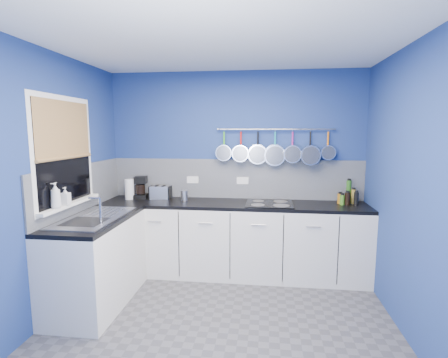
% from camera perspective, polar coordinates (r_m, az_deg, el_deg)
% --- Properties ---
extents(floor, '(3.20, 3.00, 0.02)m').
position_cam_1_polar(floor, '(3.37, -0.78, -23.64)').
color(floor, '#47474C').
rests_on(floor, ground).
extents(ceiling, '(3.20, 3.00, 0.02)m').
position_cam_1_polar(ceiling, '(2.97, -0.88, 22.66)').
color(ceiling, white).
rests_on(ceiling, ground).
extents(wall_back, '(3.20, 0.02, 2.50)m').
position_cam_1_polar(wall_back, '(4.40, 1.86, 1.35)').
color(wall_back, navy).
rests_on(wall_back, ground).
extents(wall_front, '(3.20, 0.02, 2.50)m').
position_cam_1_polar(wall_front, '(1.48, -9.02, -12.17)').
color(wall_front, navy).
rests_on(wall_front, ground).
extents(wall_left, '(0.02, 3.00, 2.50)m').
position_cam_1_polar(wall_left, '(3.52, -27.81, -1.25)').
color(wall_left, navy).
rests_on(wall_left, ground).
extents(wall_right, '(0.02, 3.00, 2.50)m').
position_cam_1_polar(wall_right, '(3.14, 29.78, -2.41)').
color(wall_right, navy).
rests_on(wall_right, ground).
extents(backsplash_back, '(3.20, 0.02, 0.50)m').
position_cam_1_polar(backsplash_back, '(4.39, 1.83, 0.02)').
color(backsplash_back, gray).
rests_on(backsplash_back, wall_back).
extents(backsplash_left, '(0.02, 1.80, 0.50)m').
position_cam_1_polar(backsplash_left, '(4.02, -22.60, -1.33)').
color(backsplash_left, gray).
rests_on(backsplash_left, wall_left).
extents(cabinet_run_back, '(3.20, 0.60, 0.86)m').
position_cam_1_polar(cabinet_run_back, '(4.28, 1.43, -10.12)').
color(cabinet_run_back, silver).
rests_on(cabinet_run_back, ground).
extents(worktop_back, '(3.20, 0.60, 0.04)m').
position_cam_1_polar(worktop_back, '(4.16, 1.45, -4.21)').
color(worktop_back, black).
rests_on(worktop_back, cabinet_run_back).
extents(cabinet_run_left, '(0.60, 1.20, 0.86)m').
position_cam_1_polar(cabinet_run_left, '(3.81, -20.42, -12.93)').
color(cabinet_run_left, silver).
rests_on(cabinet_run_left, ground).
extents(worktop_left, '(0.60, 1.20, 0.04)m').
position_cam_1_polar(worktop_left, '(3.68, -20.76, -6.36)').
color(worktop_left, black).
rests_on(worktop_left, cabinet_run_left).
extents(window_frame, '(0.01, 1.00, 1.10)m').
position_cam_1_polar(window_frame, '(3.72, -25.04, 4.03)').
color(window_frame, white).
rests_on(window_frame, wall_left).
extents(window_glass, '(0.01, 0.90, 1.00)m').
position_cam_1_polar(window_glass, '(3.71, -24.97, 4.03)').
color(window_glass, black).
rests_on(window_glass, wall_left).
extents(bamboo_blind, '(0.01, 0.90, 0.55)m').
position_cam_1_polar(bamboo_blind, '(3.70, -25.07, 7.50)').
color(bamboo_blind, '#A28355').
rests_on(bamboo_blind, wall_left).
extents(window_sill, '(0.10, 0.98, 0.03)m').
position_cam_1_polar(window_sill, '(3.77, -24.25, -3.80)').
color(window_sill, white).
rests_on(window_sill, wall_left).
extents(sink_unit, '(0.50, 0.95, 0.01)m').
position_cam_1_polar(sink_unit, '(3.67, -20.78, -5.99)').
color(sink_unit, silver).
rests_on(sink_unit, worktop_left).
extents(mixer_tap, '(0.12, 0.08, 0.26)m').
position_cam_1_polar(mixer_tap, '(3.42, -19.90, -4.80)').
color(mixer_tap, silver).
rests_on(mixer_tap, worktop_left).
extents(socket_left, '(0.15, 0.01, 0.09)m').
position_cam_1_polar(socket_left, '(4.47, -5.23, -0.13)').
color(socket_left, white).
rests_on(socket_left, backsplash_back).
extents(socket_right, '(0.15, 0.01, 0.09)m').
position_cam_1_polar(socket_right, '(4.37, 3.11, -0.28)').
color(socket_right, white).
rests_on(socket_right, backsplash_back).
extents(pot_rail, '(1.45, 0.02, 0.02)m').
position_cam_1_polar(pot_rail, '(4.30, 8.54, 8.19)').
color(pot_rail, silver).
rests_on(pot_rail, wall_back).
extents(soap_bottle_a, '(0.11, 0.11, 0.24)m').
position_cam_1_polar(soap_bottle_a, '(3.52, -26.25, -2.47)').
color(soap_bottle_a, white).
rests_on(soap_bottle_a, window_sill).
extents(soap_bottle_b, '(0.08, 0.08, 0.17)m').
position_cam_1_polar(soap_bottle_b, '(3.65, -24.92, -2.58)').
color(soap_bottle_b, white).
rests_on(soap_bottle_b, window_sill).
extents(paper_towel, '(0.13, 0.13, 0.26)m').
position_cam_1_polar(paper_towel, '(4.50, -15.48, -1.65)').
color(paper_towel, white).
rests_on(paper_towel, worktop_back).
extents(coffee_maker, '(0.19, 0.20, 0.28)m').
position_cam_1_polar(coffee_maker, '(4.51, -13.71, -1.38)').
color(coffee_maker, black).
rests_on(coffee_maker, worktop_back).
extents(toaster, '(0.27, 0.18, 0.16)m').
position_cam_1_polar(toaster, '(4.45, -10.54, -2.19)').
color(toaster, silver).
rests_on(toaster, worktop_back).
extents(canister, '(0.09, 0.09, 0.13)m').
position_cam_1_polar(canister, '(4.29, -6.60, -2.74)').
color(canister, silver).
rests_on(canister, worktop_back).
extents(hob, '(0.55, 0.48, 0.01)m').
position_cam_1_polar(hob, '(4.09, 7.58, -4.10)').
color(hob, black).
rests_on(hob, worktop_back).
extents(pan_0, '(0.20, 0.08, 0.39)m').
position_cam_1_polar(pan_0, '(4.32, 0.00, 5.66)').
color(pan_0, silver).
rests_on(pan_0, pot_rail).
extents(pan_1, '(0.21, 0.12, 0.40)m').
position_cam_1_polar(pan_1, '(4.30, 2.82, 5.59)').
color(pan_1, silver).
rests_on(pan_1, pot_rail).
extents(pan_2, '(0.24, 0.06, 0.43)m').
position_cam_1_polar(pan_2, '(4.29, 5.65, 5.36)').
color(pan_2, silver).
rests_on(pan_2, pot_rail).
extents(pan_3, '(0.26, 0.07, 0.45)m').
position_cam_1_polar(pan_3, '(4.29, 8.48, 5.19)').
color(pan_3, silver).
rests_on(pan_3, pot_rail).
extents(pan_4, '(0.22, 0.12, 0.41)m').
position_cam_1_polar(pan_4, '(4.30, 11.32, 5.41)').
color(pan_4, silver).
rests_on(pan_4, pot_rail).
extents(pan_5, '(0.24, 0.13, 0.43)m').
position_cam_1_polar(pan_5, '(4.32, 14.13, 5.18)').
color(pan_5, silver).
rests_on(pan_5, pot_rail).
extents(pan_6, '(0.18, 0.09, 0.37)m').
position_cam_1_polar(pan_6, '(4.35, 16.92, 5.50)').
color(pan_6, silver).
rests_on(pan_6, pot_rail).
extents(condiment_0, '(0.06, 0.06, 0.17)m').
position_cam_1_polar(condiment_0, '(4.36, 20.74, -2.75)').
color(condiment_0, olive).
rests_on(condiment_0, worktop_back).
extents(condiment_1, '(0.06, 0.06, 0.28)m').
position_cam_1_polar(condiment_1, '(4.35, 20.03, -2.03)').
color(condiment_1, '#265919').
rests_on(condiment_1, worktop_back).
extents(condiment_2, '(0.07, 0.07, 0.12)m').
position_cam_1_polar(condiment_2, '(4.32, 18.77, -3.10)').
color(condiment_2, '#8C5914').
rests_on(condiment_2, worktop_back).
extents(condiment_3, '(0.05, 0.05, 0.15)m').
position_cam_1_polar(condiment_3, '(4.27, 21.14, -3.10)').
color(condiment_3, black).
rests_on(condiment_3, worktop_back).
extents(condiment_4, '(0.06, 0.06, 0.15)m').
position_cam_1_polar(condiment_4, '(4.25, 19.86, -3.12)').
color(condiment_4, black).
rests_on(condiment_4, worktop_back).
extents(condiment_5, '(0.05, 0.05, 0.12)m').
position_cam_1_polar(condiment_5, '(4.24, 19.09, -3.31)').
color(condiment_5, '#3F721E').
rests_on(condiment_5, worktop_back).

